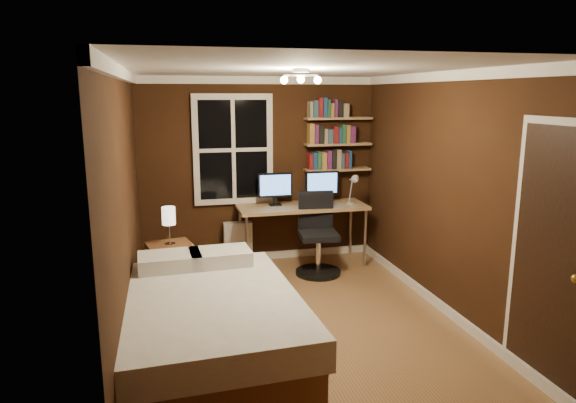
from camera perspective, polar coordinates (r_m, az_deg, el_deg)
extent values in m
plane|color=brown|center=(5.37, 1.02, -13.20)|extent=(4.20, 4.20, 0.00)
cube|color=black|center=(6.99, -3.24, 3.42)|extent=(3.20, 0.04, 2.50)
cube|color=black|center=(4.83, -17.63, -0.94)|extent=(0.04, 4.20, 2.50)
cube|color=black|center=(5.58, 17.19, 0.75)|extent=(0.04, 4.20, 2.50)
cube|color=white|center=(4.87, 1.13, 14.52)|extent=(3.20, 4.20, 0.02)
cube|color=white|center=(6.87, -6.11, 5.74)|extent=(1.06, 0.06, 1.46)
sphere|color=gold|center=(4.18, 29.34, -7.48)|extent=(0.06, 0.06, 0.06)
cube|color=#AC7C53|center=(7.15, 5.50, 3.57)|extent=(0.92, 0.22, 0.03)
cube|color=#AC7C53|center=(7.10, 5.56, 6.36)|extent=(0.92, 0.22, 0.03)
cube|color=#AC7C53|center=(7.08, 5.61, 9.18)|extent=(0.92, 0.22, 0.03)
cube|color=brown|center=(4.68, -8.93, -15.04)|extent=(1.56, 2.15, 0.33)
cube|color=beige|center=(4.56, -9.05, -11.77)|extent=(1.65, 2.22, 0.25)
cube|color=silver|center=(5.23, -13.01, -6.47)|extent=(0.62, 0.45, 0.15)
cube|color=silver|center=(5.28, -7.55, -6.10)|extent=(0.62, 0.45, 0.15)
cube|color=brown|center=(6.06, -12.84, -7.42)|extent=(0.58, 0.58, 0.60)
cube|color=beige|center=(7.05, -5.58, -4.58)|extent=(0.38, 0.13, 0.57)
cube|color=#AC7C53|center=(6.86, 1.59, -0.60)|extent=(1.72, 0.64, 0.04)
cylinder|color=beige|center=(6.53, -4.59, -4.97)|extent=(0.04, 0.04, 0.77)
cylinder|color=beige|center=(6.95, 8.58, -4.04)|extent=(0.04, 0.04, 0.77)
cylinder|color=beige|center=(7.07, -5.30, -3.67)|extent=(0.04, 0.04, 0.77)
cylinder|color=beige|center=(7.45, 6.96, -2.90)|extent=(0.04, 0.04, 0.77)
cylinder|color=black|center=(6.68, 3.36, -7.84)|extent=(0.58, 0.58, 0.05)
cylinder|color=silver|center=(6.60, 3.38, -5.87)|extent=(0.06, 0.06, 0.43)
cube|color=black|center=(6.53, 3.41, -3.75)|extent=(0.52, 0.52, 0.07)
cube|color=black|center=(6.66, 3.11, -0.92)|extent=(0.45, 0.10, 0.49)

